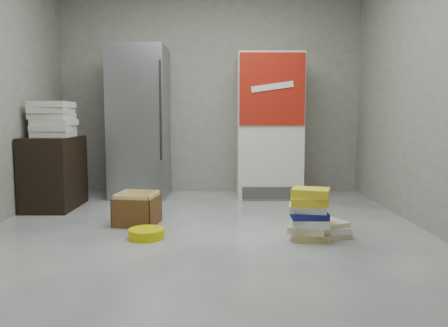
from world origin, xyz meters
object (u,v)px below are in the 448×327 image
steel_fridge (140,123)px  cardboard_box (137,211)px  wood_shelf (54,173)px  coke_cooler (269,126)px  phonebook_stack_main (309,214)px

steel_fridge → cardboard_box: steel_fridge is taller
steel_fridge → wood_shelf: steel_fridge is taller
coke_cooler → phonebook_stack_main: coke_cooler is taller
cardboard_box → steel_fridge: bearing=108.3°
coke_cooler → cardboard_box: 2.19m
coke_cooler → phonebook_stack_main: bearing=-86.3°
coke_cooler → wood_shelf: 2.63m
steel_fridge → wood_shelf: 1.23m
coke_cooler → cardboard_box: size_ratio=4.17×
coke_cooler → steel_fridge: bearing=179.8°
coke_cooler → phonebook_stack_main: size_ratio=4.11×
steel_fridge → cardboard_box: size_ratio=4.40×
coke_cooler → phonebook_stack_main: (0.13, -2.04, -0.69)m
coke_cooler → wood_shelf: (-2.48, -0.72, -0.50)m
steel_fridge → coke_cooler: bearing=-0.2°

